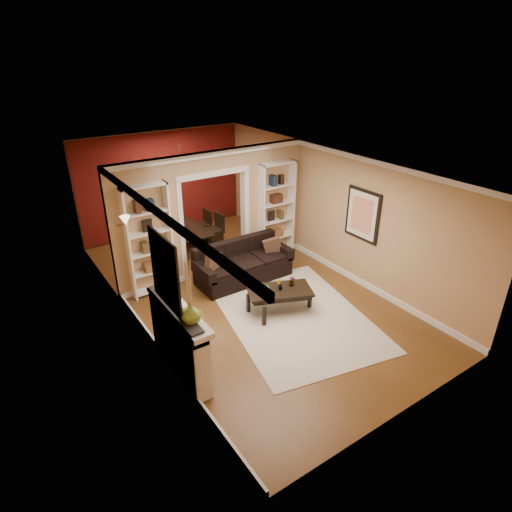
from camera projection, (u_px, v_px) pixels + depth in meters
floor at (244, 291)px, 8.93m from camera, size 8.00×8.00×0.00m
ceiling at (242, 163)px, 7.74m from camera, size 8.00×8.00×0.00m
wall_back at (163, 183)px, 11.31m from camera, size 8.00×0.00×8.00m
wall_front at (414, 335)px, 5.35m from camera, size 8.00×0.00×8.00m
wall_left at (131, 261)px, 7.21m from camera, size 0.00×8.00×8.00m
wall_right at (329, 210)px, 9.46m from camera, size 0.00×8.00×8.00m
partition_wall at (214, 214)px, 9.23m from camera, size 4.50×0.15×2.70m
red_back_panel at (163, 184)px, 11.31m from camera, size 4.44×0.04×2.64m
dining_window at (163, 176)px, 11.17m from camera, size 0.78×0.03×0.98m
area_rug at (295, 316)px, 8.10m from camera, size 3.07×3.84×0.01m
sofa at (243, 262)px, 9.22m from camera, size 2.12×0.92×0.83m
pillow_left at (213, 263)px, 8.73m from camera, size 0.44×0.32×0.43m
pillow_right at (272, 247)px, 9.50m from camera, size 0.39×0.23×0.38m
coffee_table at (279, 300)px, 8.20m from camera, size 1.36×1.06×0.46m
plant_left at (268, 289)px, 7.92m from camera, size 0.12×0.12×0.20m
plant_center at (280, 285)px, 8.06m from camera, size 0.14×0.14×0.20m
plant_right at (292, 281)px, 8.20m from camera, size 0.14×0.14×0.20m
bookshelf_left at (149, 241)px, 8.41m from camera, size 0.90×0.30×2.30m
bookshelf_right at (276, 211)px, 9.96m from camera, size 0.90×0.30×2.30m
fireplace at (181, 340)px, 6.51m from camera, size 0.32×1.70×1.16m
vase at (191, 313)px, 5.84m from camera, size 0.38×0.38×0.32m
mirror at (165, 272)px, 5.90m from camera, size 0.03×0.95×1.10m
wall_sconce at (122, 223)px, 7.46m from camera, size 0.18×0.18×0.22m
framed_art at (362, 215)px, 8.60m from camera, size 0.04×0.85×1.05m
dining_table at (186, 238)px, 10.71m from camera, size 1.58×0.88×0.56m
dining_chair_nw at (170, 241)px, 10.13m from camera, size 0.50×0.50×0.90m
dining_chair_ne at (211, 231)px, 10.68m from camera, size 0.52×0.52×0.91m
dining_chair_sw at (161, 234)px, 10.59m from camera, size 0.54×0.54×0.85m
dining_chair_se at (200, 225)px, 11.15m from camera, size 0.42×0.42×0.82m
chandelier at (182, 168)px, 10.05m from camera, size 0.50×0.50×0.30m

